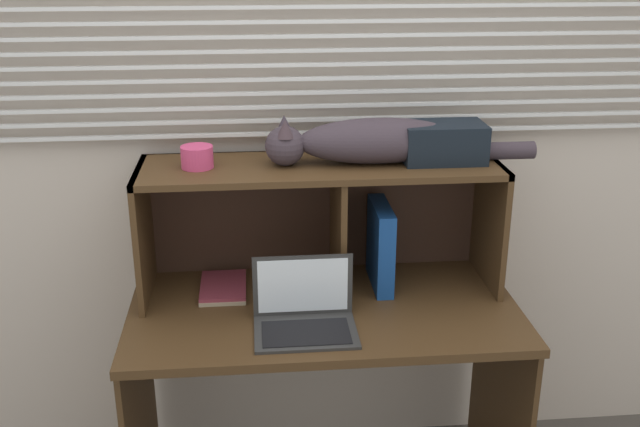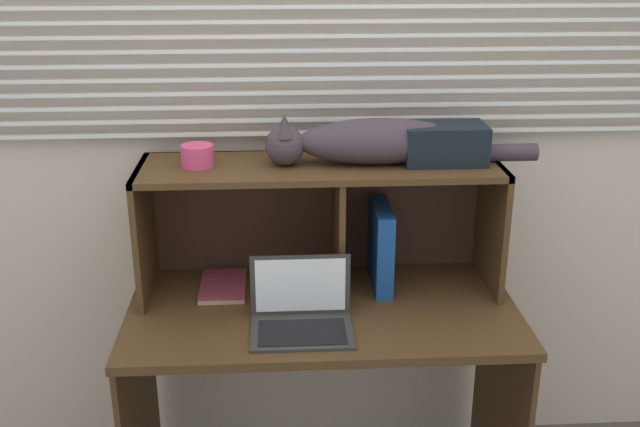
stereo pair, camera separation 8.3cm
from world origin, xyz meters
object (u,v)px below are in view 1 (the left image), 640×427
binder_upright (380,245)px  small_basket (197,157)px  storage_box (443,142)px  cat (372,142)px  book_stack (223,287)px  laptop (305,315)px

binder_upright → small_basket: 0.70m
small_basket → storage_box: bearing=0.0°
cat → storage_box: cat is taller
cat → binder_upright: 0.38m
book_stack → cat: bearing=0.4°
cat → storage_box: 0.24m
cat → laptop: 0.61m
book_stack → storage_box: (0.75, 0.00, 0.50)m
book_stack → small_basket: (-0.06, 0.00, 0.47)m
cat → book_stack: bearing=-179.6°
small_basket → binder_upright: bearing=0.0°
cat → small_basket: (-0.57, 0.00, -0.04)m
small_basket → cat: bearing=-0.0°
binder_upright → storage_box: storage_box is taller
book_stack → small_basket: size_ratio=2.21×
book_stack → laptop: bearing=-47.2°
cat → book_stack: (-0.51, -0.00, -0.51)m
storage_box → small_basket: bearing=180.0°
cat → laptop: size_ratio=2.84×
small_basket → storage_box: size_ratio=0.39×
laptop → small_basket: small_basket is taller
book_stack → binder_upright: bearing=0.4°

